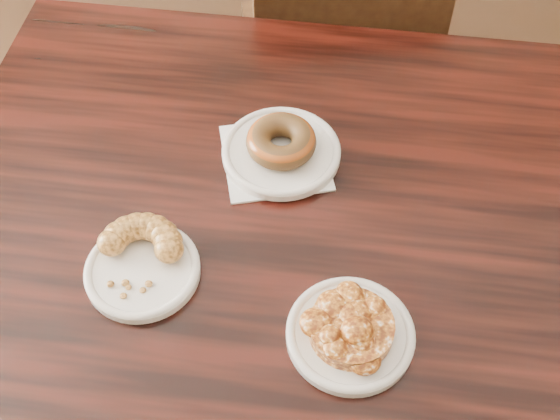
# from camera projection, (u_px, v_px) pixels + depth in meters

# --- Properties ---
(floor) EXTENTS (5.00, 5.00, 0.00)m
(floor) POSITION_uv_depth(u_px,v_px,m) (257.00, 316.00, 1.73)
(floor) COLOR black
(floor) RESTS_ON ground
(cafe_table) EXTENTS (1.00, 1.00, 0.75)m
(cafe_table) POSITION_uv_depth(u_px,v_px,m) (267.00, 368.00, 1.25)
(cafe_table) COLOR black
(cafe_table) RESTS_ON floor
(chair_far) EXTENTS (0.52, 0.52, 0.90)m
(chair_far) POSITION_uv_depth(u_px,v_px,m) (331.00, 53.00, 1.64)
(chair_far) COLOR black
(chair_far) RESTS_ON floor
(napkin) EXTENTS (0.19, 0.19, 0.00)m
(napkin) POSITION_uv_depth(u_px,v_px,m) (275.00, 158.00, 1.05)
(napkin) COLOR white
(napkin) RESTS_ON cafe_table
(plate_donut) EXTENTS (0.18, 0.18, 0.01)m
(plate_donut) POSITION_uv_depth(u_px,v_px,m) (281.00, 152.00, 1.05)
(plate_donut) COLOR white
(plate_donut) RESTS_ON napkin
(plate_cruller) EXTENTS (0.15, 0.15, 0.01)m
(plate_cruller) POSITION_uv_depth(u_px,v_px,m) (143.00, 271.00, 0.93)
(plate_cruller) COLOR white
(plate_cruller) RESTS_ON cafe_table
(plate_fritter) EXTENTS (0.16, 0.16, 0.01)m
(plate_fritter) POSITION_uv_depth(u_px,v_px,m) (350.00, 334.00, 0.87)
(plate_fritter) COLOR silver
(plate_fritter) RESTS_ON cafe_table
(glazed_donut) EXTENTS (0.10, 0.10, 0.04)m
(glazed_donut) POSITION_uv_depth(u_px,v_px,m) (281.00, 141.00, 1.03)
(glazed_donut) COLOR maroon
(glazed_donut) RESTS_ON plate_donut
(apple_fritter) EXTENTS (0.14, 0.14, 0.03)m
(apple_fritter) POSITION_uv_depth(u_px,v_px,m) (352.00, 326.00, 0.85)
(apple_fritter) COLOR #471A07
(apple_fritter) RESTS_ON plate_fritter
(cruller_fragment) EXTENTS (0.13, 0.13, 0.04)m
(cruller_fragment) POSITION_uv_depth(u_px,v_px,m) (140.00, 261.00, 0.91)
(cruller_fragment) COLOR brown
(cruller_fragment) RESTS_ON plate_cruller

